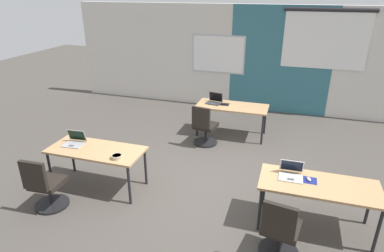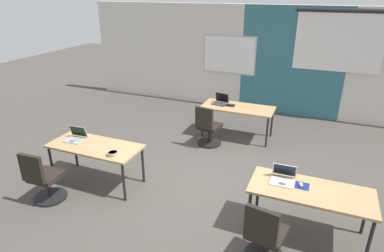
# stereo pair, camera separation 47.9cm
# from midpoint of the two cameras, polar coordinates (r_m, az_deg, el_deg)

# --- Properties ---
(ground_plane) EXTENTS (24.00, 24.00, 0.00)m
(ground_plane) POSITION_cam_midpoint_polar(r_m,az_deg,el_deg) (5.83, 0.12, -10.16)
(ground_plane) COLOR #47423D
(back_wall_assembly) EXTENTS (10.00, 0.27, 2.80)m
(back_wall_assembly) POSITION_cam_midpoint_polar(r_m,az_deg,el_deg) (9.14, 8.32, 11.59)
(back_wall_assembly) COLOR silver
(back_wall_assembly) RESTS_ON ground
(desk_near_left) EXTENTS (1.60, 0.70, 0.72)m
(desk_near_left) POSITION_cam_midpoint_polar(r_m,az_deg,el_deg) (5.76, -18.67, -4.39)
(desk_near_left) COLOR tan
(desk_near_left) RESTS_ON ground
(desk_near_right) EXTENTS (1.60, 0.70, 0.72)m
(desk_near_right) POSITION_cam_midpoint_polar(r_m,az_deg,el_deg) (4.79, 18.56, -10.24)
(desk_near_right) COLOR tan
(desk_near_right) RESTS_ON ground
(desk_far_center) EXTENTS (1.60, 0.70, 0.72)m
(desk_far_center) POSITION_cam_midpoint_polar(r_m,az_deg,el_deg) (7.45, 5.17, 3.09)
(desk_far_center) COLOR tan
(desk_far_center) RESTS_ON ground
(laptop_near_right_inner) EXTENTS (0.34, 0.32, 0.22)m
(laptop_near_right_inner) POSITION_cam_midpoint_polar(r_m,az_deg,el_deg) (4.80, 14.16, -8.11)
(laptop_near_right_inner) COLOR silver
(laptop_near_right_inner) RESTS_ON desk_near_right
(mousepad_near_right_inner) EXTENTS (0.22, 0.19, 0.00)m
(mousepad_near_right_inner) POSITION_cam_midpoint_polar(r_m,az_deg,el_deg) (4.80, 16.98, -9.09)
(mousepad_near_right_inner) COLOR navy
(mousepad_near_right_inner) RESTS_ON desk_near_right
(mouse_near_right_inner) EXTENTS (0.08, 0.11, 0.03)m
(mouse_near_right_inner) POSITION_cam_midpoint_polar(r_m,az_deg,el_deg) (4.79, 17.01, -8.90)
(mouse_near_right_inner) COLOR #B2B2B7
(mouse_near_right_inner) RESTS_ON mousepad_near_right_inner
(chair_near_right_inner) EXTENTS (0.52, 0.57, 0.92)m
(chair_near_right_inner) POSITION_cam_midpoint_polar(r_m,az_deg,el_deg) (4.35, 11.87, -17.94)
(chair_near_right_inner) COLOR black
(chair_near_right_inner) RESTS_ON ground
(laptop_far_left) EXTENTS (0.37, 0.32, 0.24)m
(laptop_far_left) POSITION_cam_midpoint_polar(r_m,az_deg,el_deg) (7.56, 2.09, 4.36)
(laptop_far_left) COLOR #333338
(laptop_far_left) RESTS_ON desk_far_center
(mousepad_far_left) EXTENTS (0.22, 0.19, 0.00)m
(mousepad_far_left) POSITION_cam_midpoint_polar(r_m,az_deg,el_deg) (7.50, 3.82, 3.77)
(mousepad_far_left) COLOR black
(mousepad_far_left) RESTS_ON desk_far_center
(mouse_far_left) EXTENTS (0.09, 0.11, 0.03)m
(mouse_far_left) POSITION_cam_midpoint_polar(r_m,az_deg,el_deg) (7.49, 3.82, 3.90)
(mouse_far_left) COLOR black
(mouse_far_left) RESTS_ON mousepad_far_left
(chair_far_left) EXTENTS (0.52, 0.57, 0.92)m
(chair_far_left) POSITION_cam_midpoint_polar(r_m,az_deg,el_deg) (7.05, 0.23, -0.49)
(chair_far_left) COLOR black
(chair_far_left) RESTS_ON ground
(laptop_near_left_end) EXTENTS (0.35, 0.32, 0.23)m
(laptop_near_left_end) POSITION_cam_midpoint_polar(r_m,az_deg,el_deg) (6.01, -22.01, -2.56)
(laptop_near_left_end) COLOR #9E9EA3
(laptop_near_left_end) RESTS_ON desk_near_left
(chair_near_left_end) EXTENTS (0.52, 0.55, 0.92)m
(chair_near_left_end) POSITION_cam_midpoint_polar(r_m,az_deg,el_deg) (5.64, -26.48, -9.66)
(chair_near_left_end) COLOR black
(chair_near_left_end) RESTS_ON ground
(snack_bowl) EXTENTS (0.18, 0.18, 0.06)m
(snack_bowl) POSITION_cam_midpoint_polar(r_m,az_deg,el_deg) (5.32, -15.54, -5.18)
(snack_bowl) COLOR tan
(snack_bowl) RESTS_ON desk_near_left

